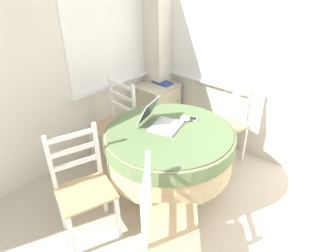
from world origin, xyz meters
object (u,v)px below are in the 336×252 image
at_px(computer_mouse, 185,118).
at_px(dining_chair_near_right_window, 226,127).
at_px(corner_cabinet, 158,107).
at_px(dining_chair_camera_near, 165,225).
at_px(cell_phone, 193,119).
at_px(dining_chair_left_flank, 84,188).
at_px(round_dining_table, 170,146).
at_px(book_on_cabinet, 162,83).
at_px(laptop, 160,121).
at_px(dining_chair_near_back_window, 116,125).

bearing_deg(computer_mouse, dining_chair_near_right_window, -12.16).
bearing_deg(corner_cabinet, dining_chair_camera_near, -136.14).
bearing_deg(cell_phone, dining_chair_left_flank, 166.78).
bearing_deg(computer_mouse, round_dining_table, -177.99).
xyz_separation_m(cell_phone, book_on_cabinet, (0.65, 0.98, -0.07)).
height_order(computer_mouse, dining_chair_camera_near, dining_chair_camera_near).
xyz_separation_m(laptop, book_on_cabinet, (0.95, 0.82, -0.12)).
bearing_deg(dining_chair_left_flank, dining_chair_camera_near, -79.10).
bearing_deg(dining_chair_left_flank, cell_phone, -13.22).
bearing_deg(round_dining_table, dining_chair_camera_near, -141.75).
bearing_deg(dining_chair_left_flank, dining_chair_near_right_window, -12.15).
bearing_deg(computer_mouse, dining_chair_camera_near, -149.54).
relative_size(laptop, cell_phone, 3.70).
bearing_deg(corner_cabinet, laptop, -136.34).
bearing_deg(dining_chair_near_right_window, dining_chair_left_flank, 167.85).
height_order(dining_chair_near_right_window, dining_chair_camera_near, same).
bearing_deg(book_on_cabinet, computer_mouse, -127.56).
xyz_separation_m(computer_mouse, dining_chair_camera_near, (-0.90, -0.53, -0.30)).
relative_size(round_dining_table, laptop, 2.80).
distance_m(laptop, book_on_cabinet, 1.26).
height_order(cell_phone, dining_chair_left_flank, dining_chair_left_flank).
relative_size(corner_cabinet, book_on_cabinet, 2.55).
height_order(round_dining_table, computer_mouse, computer_mouse).
bearing_deg(laptop, dining_chair_near_back_window, 86.52).
distance_m(cell_phone, dining_chair_left_flank, 1.18).
xyz_separation_m(dining_chair_camera_near, corner_cabinet, (1.56, 1.50, -0.13)).
height_order(dining_chair_near_right_window, corner_cabinet, dining_chair_near_right_window).
distance_m(computer_mouse, book_on_cabinet, 1.19).
bearing_deg(dining_chair_near_right_window, dining_chair_camera_near, -164.85).
distance_m(laptop, dining_chair_left_flank, 0.89).
bearing_deg(dining_chair_near_right_window, cell_phone, 170.17).
relative_size(round_dining_table, computer_mouse, 11.54).
xyz_separation_m(computer_mouse, cell_phone, (0.07, -0.04, -0.02)).
xyz_separation_m(cell_phone, dining_chair_left_flank, (-1.12, 0.26, -0.28)).
bearing_deg(corner_cabinet, computer_mouse, -124.14).
relative_size(cell_phone, corner_cabinet, 0.18).
bearing_deg(round_dining_table, dining_chair_near_back_window, 86.33).
bearing_deg(book_on_cabinet, round_dining_table, -135.46).
distance_m(dining_chair_left_flank, book_on_cabinet, 1.92).
relative_size(computer_mouse, dining_chair_near_right_window, 0.11).
xyz_separation_m(round_dining_table, computer_mouse, (0.24, 0.01, 0.20)).
height_order(round_dining_table, cell_phone, cell_phone).
height_order(laptop, cell_phone, laptop).
relative_size(round_dining_table, dining_chair_camera_near, 1.25).
bearing_deg(book_on_cabinet, corner_cabinet, 156.28).
relative_size(cell_phone, dining_chair_near_back_window, 0.12).
xyz_separation_m(laptop, dining_chair_near_back_window, (0.04, 0.71, -0.33)).
height_order(dining_chair_near_back_window, book_on_cabinet, dining_chair_near_back_window).
bearing_deg(dining_chair_camera_near, cell_phone, 26.98).
xyz_separation_m(dining_chair_near_right_window, dining_chair_left_flank, (-1.64, 0.35, 0.00)).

